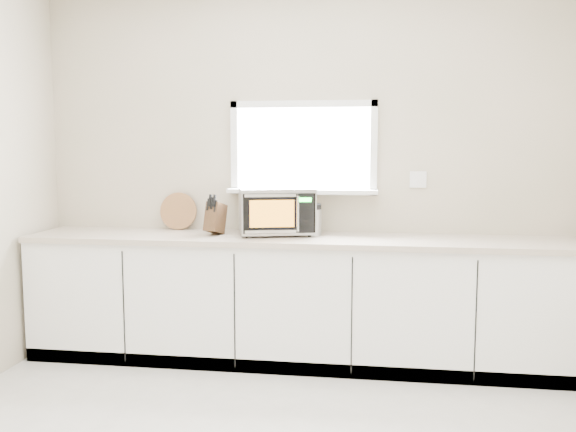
# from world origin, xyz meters

# --- Properties ---
(back_wall) EXTENTS (4.00, 0.17, 2.70)m
(back_wall) POSITION_xyz_m (0.00, 2.00, 1.36)
(back_wall) COLOR beige
(back_wall) RESTS_ON ground
(cabinets) EXTENTS (3.92, 0.60, 0.88)m
(cabinets) POSITION_xyz_m (0.00, 1.70, 0.44)
(cabinets) COLOR white
(cabinets) RESTS_ON ground
(countertop) EXTENTS (3.92, 0.64, 0.04)m
(countertop) POSITION_xyz_m (0.00, 1.69, 0.90)
(countertop) COLOR beige
(countertop) RESTS_ON cabinets
(microwave) EXTENTS (0.62, 0.54, 0.34)m
(microwave) POSITION_xyz_m (-0.17, 1.79, 1.10)
(microwave) COLOR black
(microwave) RESTS_ON countertop
(knife_block) EXTENTS (0.14, 0.22, 0.30)m
(knife_block) POSITION_xyz_m (-0.61, 1.71, 1.05)
(knife_block) COLOR #472D19
(knife_block) RESTS_ON countertop
(cutting_board) EXTENTS (0.29, 0.07, 0.29)m
(cutting_board) POSITION_xyz_m (-0.97, 1.94, 1.06)
(cutting_board) COLOR brown
(cutting_board) RESTS_ON countertop
(coffee_grinder) EXTENTS (0.13, 0.13, 0.23)m
(coffee_grinder) POSITION_xyz_m (0.09, 1.78, 1.04)
(coffee_grinder) COLOR #A9ABB0
(coffee_grinder) RESTS_ON countertop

